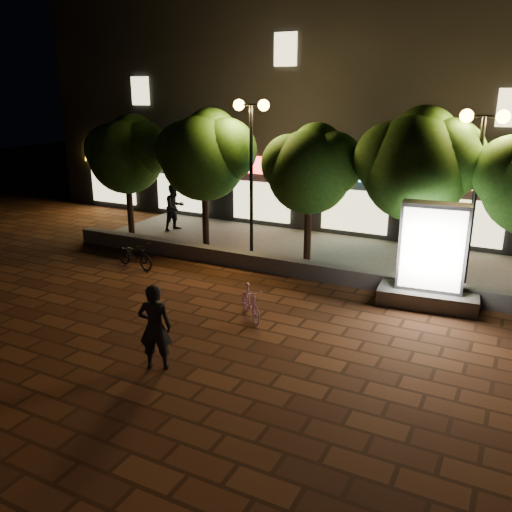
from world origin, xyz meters
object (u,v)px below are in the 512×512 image
Objects in this scene: tree_far_left at (128,152)px; pedestrian at (175,207)px; tree_right at (419,161)px; scooter_pink at (250,303)px; tree_left at (206,152)px; ad_kiosk at (431,265)px; rider at (155,327)px; street_lamp_left at (251,138)px; tree_mid at (312,166)px; scooter_parked at (135,255)px; street_lamp_right at (480,154)px.

pedestrian is (1.17, 1.20, -2.27)m from tree_far_left.
tree_right is 6.58m from scooter_pink.
tree_left is 8.76m from ad_kiosk.
tree_far_left is 2.50× the size of rider.
street_lamp_left is 5.43m from pedestrian.
pedestrian is (-6.33, 1.20, -2.20)m from tree_mid.
street_lamp_left is 3.13× the size of scooter_parked.
ad_kiosk is 4.93m from scooter_pink.
rider reaches higher than scooter_pink.
street_lamp_right reaches higher than pedestrian.
scooter_pink is at bearing -116.31° from pedestrian.
tree_left reaches higher than pedestrian.
tree_far_left is at bearing 177.24° from street_lamp_left.
ad_kiosk reaches higher than scooter_pink.
street_lamp_right is at bearing -1.68° from tree_left.
street_lamp_left is at bearing -7.70° from tree_left.
street_lamp_right is at bearing 0.00° from street_lamp_left.
tree_left is 9.29m from rider.
street_lamp_left reaches higher than scooter_pink.
scooter_pink is at bearing -141.45° from ad_kiosk.
street_lamp_right is 3.01× the size of scooter_parked.
scooter_parked is (-2.76, -2.89, -3.59)m from street_lamp_left.
street_lamp_left is 7.11m from ad_kiosk.
tree_far_left reaches higher than scooter_pink.
tree_mid is 0.87× the size of street_lamp_left.
tree_right is 3.06× the size of scooter_parked.
ad_kiosk is at bearing -9.51° from tree_far_left.
tree_mid is at bearing 176.96° from street_lamp_right.
tree_mid is 6.39m from scooter_parked.
scooter_parked is at bearing -71.79° from rider.
ad_kiosk is at bearing -5.89° from scooter_pink.
street_lamp_right is 1.79× the size of ad_kiosk.
scooter_pink is at bearing -32.34° from tree_far_left.
tree_right reaches higher than scooter_parked.
street_lamp_left is 3.57× the size of scooter_pink.
tree_right is 1.02× the size of street_lamp_right.
tree_far_left is 0.91× the size of tree_right.
ad_kiosk is at bearing -150.66° from rider.
scooter_pink is at bearing -97.46° from scooter_parked.
rider is at bearing -113.28° from tree_right.
scooter_pink is 0.77× the size of pedestrian.
tree_mid is 3.32m from tree_right.
street_lamp_right is at bearing -3.04° from tree_mid.
tree_right is at bearing 0.00° from tree_left.
rider reaches higher than scooter_parked.
tree_left is at bearing -100.95° from pedestrian.
tree_right is 3.49× the size of scooter_pink.
rider is at bearing -145.07° from scooter_pink.
street_lamp_right is (7.00, 0.00, -0.13)m from street_lamp_left.
scooter_pink is (2.45, -4.74, -3.59)m from street_lamp_left.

